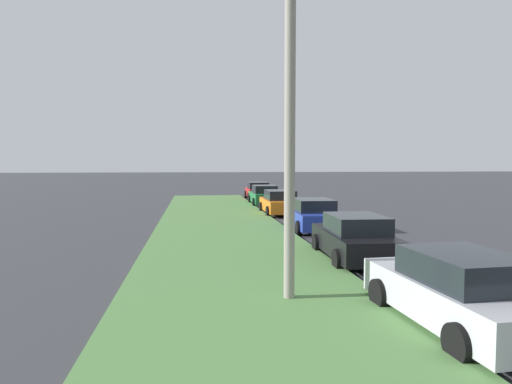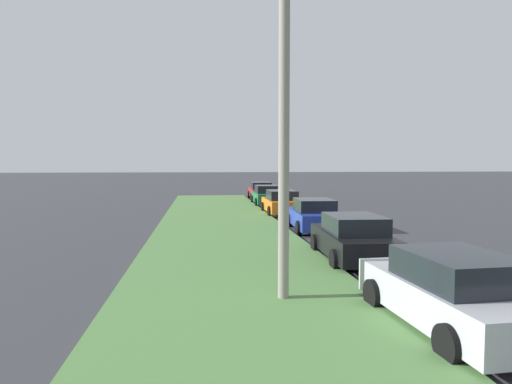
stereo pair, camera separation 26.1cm
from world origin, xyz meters
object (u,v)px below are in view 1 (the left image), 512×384
Objects in this scene: parked_car_green at (264,195)px; parked_car_red at (258,191)px; parked_car_black at (355,238)px; parked_car_orange at (280,203)px; parked_car_blue at (313,215)px; parked_car_silver at (459,292)px; streetlight at (306,104)px.

parked_car_green and parked_car_red have the same top height.
parked_car_black and parked_car_orange have the same top height.
parked_car_blue is 12.68m from parked_car_green.
streetlight is at bearing 47.06° from parked_car_silver.
parked_car_blue is 1.01× the size of parked_car_red.
parked_car_black is 1.01× the size of parked_car_red.
parked_car_red is at bearing 2.43° from parked_car_blue.
parked_car_green is (25.04, -0.22, 0.00)m from parked_car_silver.
parked_car_black is at bearing -179.44° from parked_car_red.
parked_car_black is at bearing -4.56° from parked_car_silver.
streetlight is (2.05, 2.44, 3.67)m from parked_car_silver.
parked_car_blue is at bearing -178.18° from parked_car_green.
parked_car_red is 28.83m from streetlight.
parked_car_green is (6.08, -0.01, 0.00)m from parked_car_orange.
parked_car_black is at bearing 179.87° from parked_car_orange.
parked_car_silver is at bearing -179.60° from parked_car_red.
parked_car_silver is at bearing -179.17° from parked_car_black.
parked_car_black is at bearing -33.46° from streetlight.
parked_car_blue is at bearing -178.65° from parked_car_red.
parked_car_silver is 6.00m from parked_car_black.
parked_car_green is 0.58× the size of streetlight.
parked_car_blue is (12.37, -0.51, 0.00)m from parked_car_silver.
parked_car_red is at bearing -2.65° from parked_car_green.
parked_car_silver and parked_car_red have the same top height.
streetlight is at bearing 148.98° from parked_car_black.
parked_car_orange is at bearing 2.26° from parked_car_black.
parked_car_black is (6.00, -0.17, 0.00)m from parked_car_silver.
parked_car_orange is 11.53m from parked_car_red.
parked_car_silver is 0.58× the size of streetlight.
parked_car_red is at bearing 1.62° from parked_car_black.
parked_car_orange is 17.51m from streetlight.
streetlight is (-28.44, 2.96, 3.67)m from parked_car_red.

